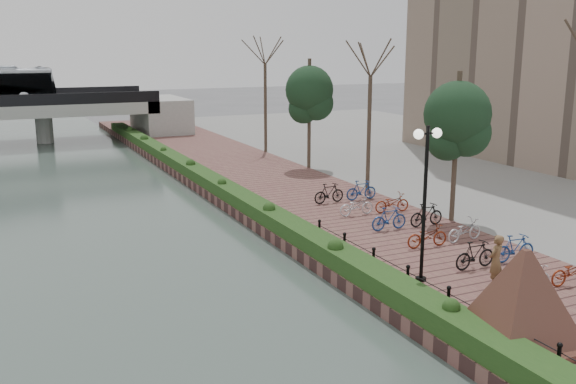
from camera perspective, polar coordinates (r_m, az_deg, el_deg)
ground at (r=18.14m, az=12.39°, el=-13.65°), size 220.00×220.00×0.00m
promenade at (r=34.28m, az=0.04°, el=-0.27°), size 8.00×75.00×0.50m
inland_pavement at (r=43.40m, az=19.56°, el=1.76°), size 24.00×75.00×0.50m
hedge at (r=35.22m, az=-6.71°, el=0.91°), size 1.10×56.00×0.60m
chain_fence at (r=20.04m, az=12.26°, el=-8.38°), size 0.10×14.10×0.70m
granite_monument at (r=17.73m, az=20.14°, el=-8.62°), size 4.68×4.68×2.47m
lamppost at (r=20.72m, az=12.17°, el=1.83°), size 1.02×0.32×5.09m
motorcycle at (r=20.11m, az=19.63°, el=-8.53°), size 0.78×1.46×0.87m
pedestrian at (r=21.45m, az=17.98°, el=-5.87°), size 0.73×0.60×1.72m
bicycle_parking at (r=26.46m, az=12.33°, el=-2.89°), size 2.40×14.69×1.00m
street_trees at (r=31.54m, az=10.41°, el=4.73°), size 3.20×37.12×6.80m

